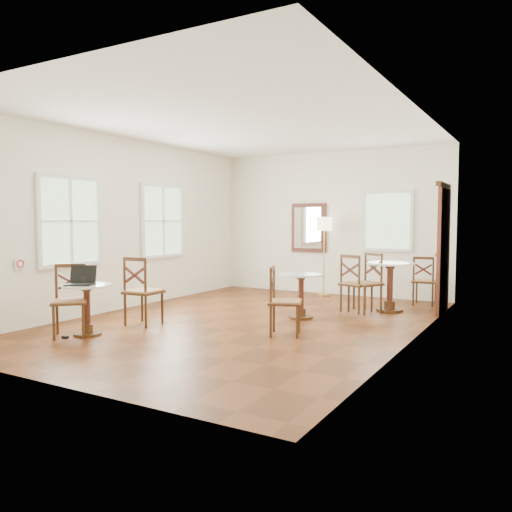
{
  "coord_description": "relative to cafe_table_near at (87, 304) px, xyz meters",
  "views": [
    {
      "loc": [
        3.99,
        -6.67,
        1.56
      ],
      "look_at": [
        0.0,
        0.3,
        1.0
      ],
      "focal_mm": 35.84,
      "sensor_mm": 36.0,
      "label": 1
    }
  ],
  "objects": [
    {
      "name": "chair_back_b",
      "position": [
        2.74,
        3.59,
        0.07
      ],
      "size": [
        0.63,
        0.63,
        1.01
      ],
      "rotation": [
        0.0,
        0.0,
        -0.49
      ],
      "color": "#442611",
      "rests_on": "ground"
    },
    {
      "name": "chair_back_a",
      "position": [
        3.45,
        4.84,
        0.02
      ],
      "size": [
        0.43,
        0.43,
        0.9
      ],
      "rotation": [
        0.0,
        0.0,
        3.18
      ],
      "color": "#442611",
      "rests_on": "ground"
    },
    {
      "name": "cafe_table_near",
      "position": [
        0.0,
        0.0,
        0.0
      ],
      "size": [
        0.66,
        0.66,
        0.69
      ],
      "color": "#442611",
      "rests_on": "ground"
    },
    {
      "name": "power_adapter",
      "position": [
        -0.11,
        -0.28,
        -0.41
      ],
      "size": [
        0.09,
        0.05,
        0.03
      ],
      "primitive_type": "cube",
      "color": "black",
      "rests_on": "ground"
    },
    {
      "name": "cafe_table_back",
      "position": [
        3.07,
        3.87,
        0.09
      ],
      "size": [
        0.8,
        0.8,
        0.84
      ],
      "color": "#442611",
      "rests_on": "ground"
    },
    {
      "name": "navy_mug",
      "position": [
        -0.14,
        0.06,
        0.32
      ],
      "size": [
        0.13,
        0.09,
        0.1
      ],
      "color": "#101935",
      "rests_on": "cafe_table_near"
    },
    {
      "name": "laptop",
      "position": [
        -0.05,
        -0.05,
        0.33
      ],
      "size": [
        0.45,
        0.43,
        0.25
      ],
      "rotation": [
        0.0,
        0.0,
        0.47
      ],
      "color": "black",
      "rests_on": "cafe_table_near"
    },
    {
      "name": "chair_near_b",
      "position": [
        -0.17,
        -0.14,
        0.05
      ],
      "size": [
        0.63,
        0.63,
        0.97
      ],
      "rotation": [
        0.0,
        0.0,
        0.78
      ],
      "color": "#442611",
      "rests_on": "ground"
    },
    {
      "name": "chair_mid_a",
      "position": [
        2.58,
        3.52,
        0.06
      ],
      "size": [
        0.57,
        0.57,
        0.98
      ],
      "rotation": [
        0.0,
        0.0,
        2.84
      ],
      "color": "#442611",
      "rests_on": "ground"
    },
    {
      "name": "chair_mid_b",
      "position": [
        2.31,
        1.33,
        0.04
      ],
      "size": [
        0.56,
        0.56,
        0.94
      ],
      "rotation": [
        0.0,
        0.0,
        1.94
      ],
      "color": "#442611",
      "rests_on": "ground"
    },
    {
      "name": "mouse",
      "position": [
        0.11,
        -0.08,
        0.28
      ],
      "size": [
        0.1,
        0.08,
        0.03
      ],
      "primitive_type": "ellipsoid",
      "rotation": [
        0.0,
        0.0,
        0.23
      ],
      "color": "black",
      "rests_on": "cafe_table_near"
    },
    {
      "name": "ground",
      "position": [
        1.41,
        1.86,
        -0.43
      ],
      "size": [
        7.0,
        7.0,
        0.0
      ],
      "primitive_type": "plane",
      "color": "#5E2B10",
      "rests_on": "ground"
    },
    {
      "name": "water_glass",
      "position": [
        -0.06,
        0.01,
        0.32
      ],
      "size": [
        0.07,
        0.07,
        0.11
      ],
      "primitive_type": "cylinder",
      "color": "white",
      "rests_on": "cafe_table_near"
    },
    {
      "name": "room_shell",
      "position": [
        1.35,
        2.13,
        1.46
      ],
      "size": [
        5.02,
        7.02,
        3.01
      ],
      "color": "white",
      "rests_on": "ground"
    },
    {
      "name": "floor_lamp",
      "position": [
        1.4,
        5.01,
        0.95
      ],
      "size": [
        0.32,
        0.32,
        1.63
      ],
      "color": "#BF8C3F",
      "rests_on": "ground"
    },
    {
      "name": "chair_near_a",
      "position": [
        0.18,
        0.89,
        0.08
      ],
      "size": [
        0.5,
        0.5,
        1.03
      ],
      "rotation": [
        0.0,
        0.0,
        3.19
      ],
      "color": "#442611",
      "rests_on": "ground"
    },
    {
      "name": "cafe_table_mid",
      "position": [
        2.01,
        2.55,
        0.01
      ],
      "size": [
        0.67,
        0.67,
        0.71
      ],
      "color": "#442611",
      "rests_on": "ground"
    }
  ]
}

